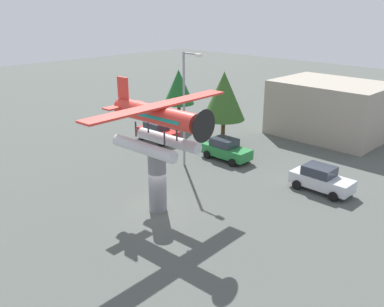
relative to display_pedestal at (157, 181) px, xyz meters
The scene contains 10 objects.
ground_plane 1.98m from the display_pedestal, ahead, with size 140.00×140.00×0.00m, color #4C514C.
display_pedestal is the anchor object (origin of this frame).
floatplane_monument 3.66m from the display_pedestal, ahead, with size 6.96×10.44×4.00m.
car_near_red 14.19m from the display_pedestal, 138.97° to the left, with size 4.20×2.02×1.76m.
car_mid_green 10.36m from the display_pedestal, 106.26° to the left, with size 4.20×2.02×1.76m.
car_far_silver 11.31m from the display_pedestal, 59.33° to the left, with size 4.20×2.02×1.76m.
streetlight_primary 8.47m from the display_pedestal, 122.71° to the left, with size 1.84×0.28×8.83m.
storefront_building 22.01m from the display_pedestal, 90.58° to the left, with size 10.03×7.52×5.21m, color #9E9384.
tree_west 19.80m from the display_pedestal, 132.42° to the left, with size 3.19×3.19×5.79m.
tree_east 13.60m from the display_pedestal, 113.23° to the left, with size 3.74×3.74×6.69m.
Camera 1 is at (18.20, -15.47, 12.20)m, focal length 39.82 mm.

